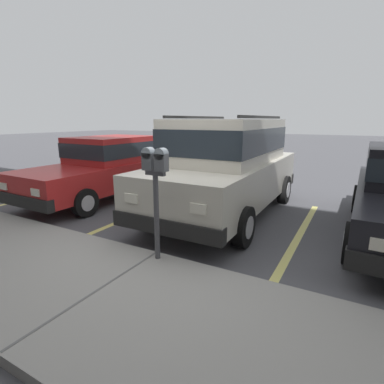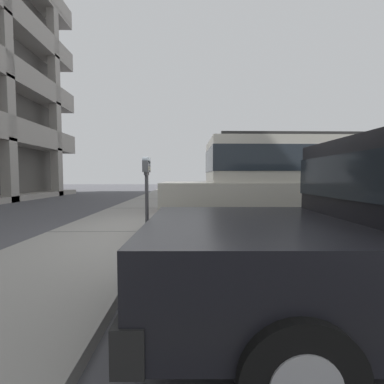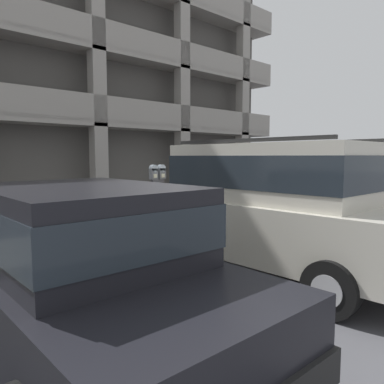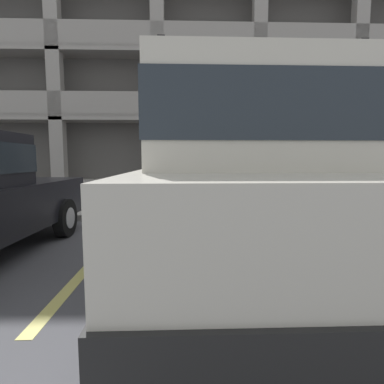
% 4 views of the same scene
% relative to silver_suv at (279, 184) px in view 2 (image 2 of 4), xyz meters
% --- Properties ---
extents(ground_plane, '(80.00, 80.00, 0.10)m').
position_rel_silver_suv_xyz_m(ground_plane, '(-0.00, 2.33, -1.14)').
color(ground_plane, '#4C4C51').
extents(sidewalk, '(40.00, 2.20, 0.12)m').
position_rel_silver_suv_xyz_m(sidewalk, '(-0.00, 3.63, -1.03)').
color(sidewalk, gray).
rests_on(sidewalk, ground_plane).
extents(parking_stall_lines, '(13.10, 4.80, 0.01)m').
position_rel_silver_suv_xyz_m(parking_stall_lines, '(1.62, 0.93, -1.08)').
color(parking_stall_lines, '#DBD16B').
rests_on(parking_stall_lines, ground_plane).
extents(silver_suv, '(2.04, 4.79, 2.03)m').
position_rel_silver_suv_xyz_m(silver_suv, '(0.00, 0.00, 0.00)').
color(silver_suv, beige).
rests_on(silver_suv, ground_plane).
extents(dark_hatchback, '(1.89, 4.51, 1.54)m').
position_rel_silver_suv_xyz_m(dark_hatchback, '(3.25, 0.15, -0.27)').
color(dark_hatchback, red).
rests_on(dark_hatchback, ground_plane).
extents(parking_meter_near, '(0.35, 0.12, 1.51)m').
position_rel_silver_suv_xyz_m(parking_meter_near, '(-0.12, 2.68, 0.15)').
color(parking_meter_near, '#47474C').
rests_on(parking_meter_near, sidewalk).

